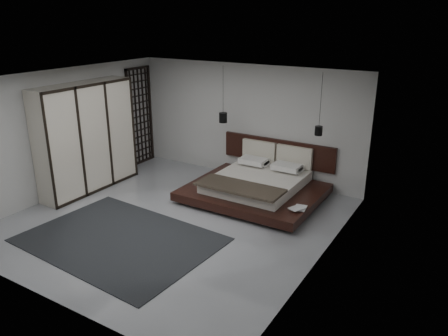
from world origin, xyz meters
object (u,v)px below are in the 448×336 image
Objects in this scene: pendant_left at (223,118)px; wardrobe at (86,138)px; rug at (120,240)px; bed at (257,185)px; lattice_screen at (140,116)px; pendant_right at (319,130)px.

wardrobe is (-2.42, -2.02, -0.36)m from pendant_left.
rug is (-0.06, -3.54, -1.59)m from pendant_left.
pendant_left is 0.39× the size of rug.
wardrobe reaches higher than bed.
pendant_left is at bearing 89.06° from rug.
lattice_screen is 5.02m from pendant_right.
bed is at bearing 68.24° from rug.
pendant_right is (2.34, 0.00, 0.00)m from pendant_left.
pendant_right is at bearing 55.83° from rug.
rug is at bearing -124.17° from pendant_right.
pendant_right reaches higher than bed.
pendant_left is (2.67, -0.09, 0.30)m from lattice_screen.
bed is at bearing 23.54° from wardrobe.
pendant_left is (-1.17, 0.46, 1.31)m from bed.
pendant_right is at bearing 22.99° from wardrobe.
lattice_screen is 2.69m from pendant_left.
rug is at bearing -54.21° from lattice_screen.
pendant_right is 5.19m from wardrobe.
wardrobe is 3.06m from rug.
pendant_right reaches higher than wardrobe.
lattice_screen reaches higher than rug.
lattice_screen reaches higher than wardrobe.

